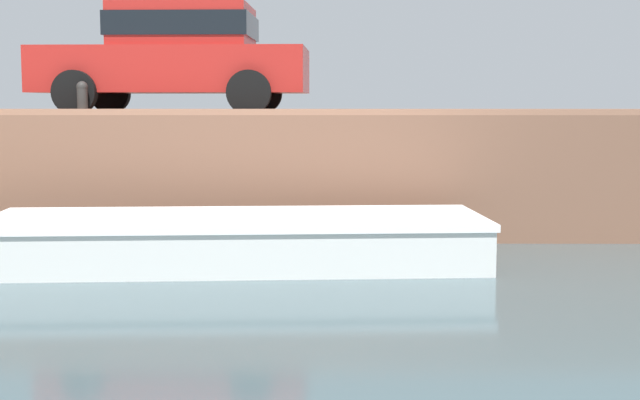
{
  "coord_description": "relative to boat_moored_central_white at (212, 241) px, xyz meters",
  "views": [
    {
      "loc": [
        -0.05,
        -1.53,
        1.84
      ],
      "look_at": [
        -0.1,
        3.53,
        1.29
      ],
      "focal_mm": 50.0,
      "sensor_mm": 36.0,
      "label": 1
    }
  ],
  "objects": [
    {
      "name": "mooring_bollard_mid",
      "position": [
        -1.94,
        1.84,
        1.64
      ],
      "size": [
        0.15,
        0.15,
        0.45
      ],
      "color": "#2D2B28",
      "rests_on": "far_quay_wall"
    },
    {
      "name": "far_quay_wall",
      "position": [
        1.38,
        4.59,
        0.56
      ],
      "size": [
        60.0,
        6.0,
        1.69
      ],
      "primitive_type": "cube",
      "color": "brown",
      "rests_on": "ground"
    },
    {
      "name": "ground_plane",
      "position": [
        1.38,
        -3.45,
        -0.28
      ],
      "size": [
        400.0,
        400.0,
        0.0
      ],
      "primitive_type": "plane",
      "color": "#3D5156"
    },
    {
      "name": "boat_moored_central_white",
      "position": [
        0.0,
        0.0,
        0.0
      ],
      "size": [
        6.77,
        2.26,
        0.57
      ],
      "color": "white",
      "rests_on": "ground"
    },
    {
      "name": "car_left_inner_red",
      "position": [
        -0.83,
        2.89,
        2.25
      ],
      "size": [
        3.86,
        2.04,
        1.54
      ],
      "color": "#B2231E",
      "rests_on": "far_quay_wall"
    },
    {
      "name": "far_wall_coping",
      "position": [
        1.38,
        1.71,
        1.45
      ],
      "size": [
        60.0,
        0.24,
        0.08
      ],
      "primitive_type": "cube",
      "color": "#9F6C52",
      "rests_on": "far_quay_wall"
    }
  ]
}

